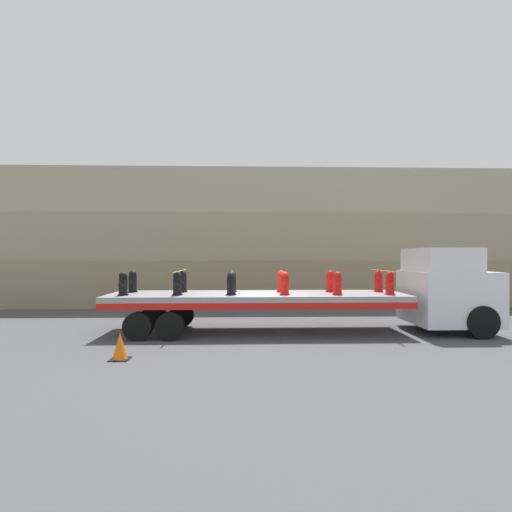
% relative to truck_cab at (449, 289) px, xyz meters
% --- Properties ---
extents(ground_plane, '(120.00, 120.00, 0.00)m').
position_rel_truck_cab_xyz_m(ground_plane, '(-6.46, 0.00, -1.41)').
color(ground_plane, '#474749').
extents(rock_cliff, '(60.00, 3.30, 6.88)m').
position_rel_truck_cab_xyz_m(rock_cliff, '(-6.46, 7.53, 2.03)').
color(rock_cliff, gray).
rests_on(rock_cliff, ground_plane).
extents(truck_cab, '(2.51, 2.70, 2.80)m').
position_rel_truck_cab_xyz_m(truck_cab, '(0.00, 0.00, 0.00)').
color(truck_cab, silver).
rests_on(truck_cab, ground_plane).
extents(flatbed_trailer, '(9.69, 2.56, 1.30)m').
position_rel_truck_cab_xyz_m(flatbed_trailer, '(-6.98, 0.00, -0.34)').
color(flatbed_trailer, gray).
rests_on(flatbed_trailer, ground_plane).
extents(fire_hydrant_black_near_0, '(0.34, 0.57, 0.74)m').
position_rel_truck_cab_xyz_m(fire_hydrant_black_near_0, '(-10.71, -0.54, 0.24)').
color(fire_hydrant_black_near_0, black).
rests_on(fire_hydrant_black_near_0, flatbed_trailer).
extents(fire_hydrant_black_far_0, '(0.34, 0.57, 0.74)m').
position_rel_truck_cab_xyz_m(fire_hydrant_black_far_0, '(-10.71, 0.54, 0.24)').
color(fire_hydrant_black_far_0, black).
rests_on(fire_hydrant_black_far_0, flatbed_trailer).
extents(fire_hydrant_black_near_1, '(0.34, 0.57, 0.74)m').
position_rel_truck_cab_xyz_m(fire_hydrant_black_near_1, '(-9.01, -0.54, 0.24)').
color(fire_hydrant_black_near_1, black).
rests_on(fire_hydrant_black_near_1, flatbed_trailer).
extents(fire_hydrant_black_far_1, '(0.34, 0.57, 0.74)m').
position_rel_truck_cab_xyz_m(fire_hydrant_black_far_1, '(-9.01, 0.54, 0.24)').
color(fire_hydrant_black_far_1, black).
rests_on(fire_hydrant_black_far_1, flatbed_trailer).
extents(fire_hydrant_black_near_2, '(0.34, 0.57, 0.74)m').
position_rel_truck_cab_xyz_m(fire_hydrant_black_near_2, '(-7.31, -0.54, 0.24)').
color(fire_hydrant_black_near_2, black).
rests_on(fire_hydrant_black_near_2, flatbed_trailer).
extents(fire_hydrant_black_far_2, '(0.34, 0.57, 0.74)m').
position_rel_truck_cab_xyz_m(fire_hydrant_black_far_2, '(-7.31, 0.54, 0.24)').
color(fire_hydrant_black_far_2, black).
rests_on(fire_hydrant_black_far_2, flatbed_trailer).
extents(fire_hydrant_red_near_3, '(0.34, 0.57, 0.74)m').
position_rel_truck_cab_xyz_m(fire_hydrant_red_near_3, '(-5.61, -0.54, 0.24)').
color(fire_hydrant_red_near_3, red).
rests_on(fire_hydrant_red_near_3, flatbed_trailer).
extents(fire_hydrant_red_far_3, '(0.34, 0.57, 0.74)m').
position_rel_truck_cab_xyz_m(fire_hydrant_red_far_3, '(-5.61, 0.54, 0.24)').
color(fire_hydrant_red_far_3, red).
rests_on(fire_hydrant_red_far_3, flatbed_trailer).
extents(fire_hydrant_red_near_4, '(0.34, 0.57, 0.74)m').
position_rel_truck_cab_xyz_m(fire_hydrant_red_near_4, '(-3.92, -0.54, 0.24)').
color(fire_hydrant_red_near_4, red).
rests_on(fire_hydrant_red_near_4, flatbed_trailer).
extents(fire_hydrant_red_far_4, '(0.34, 0.57, 0.74)m').
position_rel_truck_cab_xyz_m(fire_hydrant_red_far_4, '(-3.92, 0.54, 0.24)').
color(fire_hydrant_red_far_4, red).
rests_on(fire_hydrant_red_far_4, flatbed_trailer).
extents(fire_hydrant_red_near_5, '(0.34, 0.57, 0.74)m').
position_rel_truck_cab_xyz_m(fire_hydrant_red_near_5, '(-2.22, -0.54, 0.24)').
color(fire_hydrant_red_near_5, red).
rests_on(fire_hydrant_red_near_5, flatbed_trailer).
extents(fire_hydrant_red_far_5, '(0.34, 0.57, 0.74)m').
position_rel_truck_cab_xyz_m(fire_hydrant_red_far_5, '(-2.22, 0.54, 0.24)').
color(fire_hydrant_red_far_5, red).
rests_on(fire_hydrant_red_far_5, flatbed_trailer).
extents(cargo_strap_rear, '(0.05, 2.66, 0.01)m').
position_rel_truck_cab_xyz_m(cargo_strap_rear, '(-9.01, 0.00, 0.63)').
color(cargo_strap_rear, yellow).
rests_on(cargo_strap_rear, fire_hydrant_black_near_1).
extents(cargo_strap_middle, '(0.05, 2.66, 0.01)m').
position_rel_truck_cab_xyz_m(cargo_strap_middle, '(-2.22, 0.00, 0.63)').
color(cargo_strap_middle, yellow).
rests_on(cargo_strap_middle, fire_hydrant_red_near_5).
extents(traffic_cone, '(0.46, 0.46, 0.67)m').
position_rel_truck_cab_xyz_m(traffic_cone, '(-9.95, -3.33, -1.08)').
color(traffic_cone, black).
rests_on(traffic_cone, ground_plane).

